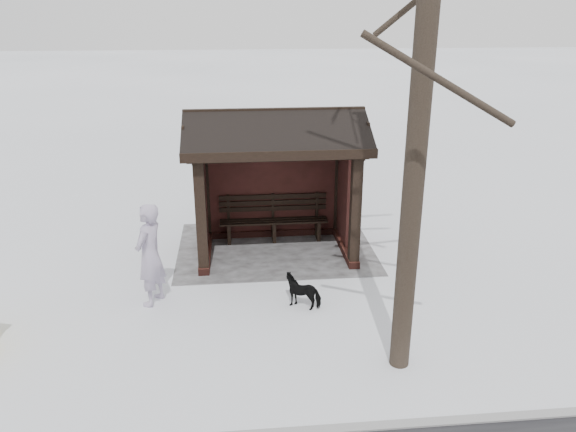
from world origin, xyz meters
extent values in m
plane|color=white|center=(0.00, 0.00, 0.00)|extent=(120.00, 120.00, 0.00)
cube|color=gray|center=(0.00, 5.50, 0.01)|extent=(120.00, 0.15, 0.06)
cube|color=gray|center=(0.00, -0.20, 0.01)|extent=(4.20, 3.20, 0.02)
cube|color=#3C1A15|center=(0.00, -0.90, 0.08)|extent=(3.30, 0.22, 0.16)
cube|color=#3C1A15|center=(-1.50, 0.00, 0.08)|extent=(0.22, 2.10, 0.16)
cube|color=#3C1A15|center=(1.50, 0.00, 0.08)|extent=(0.22, 2.10, 0.16)
cube|color=black|center=(-1.50, 0.90, 1.15)|extent=(0.20, 0.20, 2.30)
cube|color=black|center=(1.50, 0.90, 1.15)|extent=(0.20, 0.20, 2.30)
cube|color=black|center=(-1.50, -0.90, 1.15)|extent=(0.20, 0.20, 2.30)
cube|color=black|center=(1.50, -0.90, 1.15)|extent=(0.20, 0.20, 2.30)
cube|color=black|center=(0.00, -0.90, 1.23)|extent=(2.80, 0.08, 2.14)
cube|color=black|center=(-1.50, -0.31, 1.23)|extent=(0.08, 1.17, 2.14)
cube|color=black|center=(1.50, -0.31, 1.23)|extent=(0.08, 1.17, 2.14)
cube|color=black|center=(0.00, 0.90, 2.36)|extent=(3.40, 0.20, 0.18)
cube|color=black|center=(0.00, -0.90, 2.36)|extent=(3.40, 0.20, 0.18)
cylinder|color=black|center=(-1.50, 4.20, 4.28)|extent=(0.29, 0.29, 8.55)
imported|color=#A99DB8|center=(2.35, 1.98, 0.93)|extent=(0.69, 0.80, 1.86)
imported|color=black|center=(-0.30, 2.35, 0.29)|extent=(0.76, 0.58, 0.58)
camera|label=1|loc=(0.83, 11.03, 4.98)|focal=35.00mm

